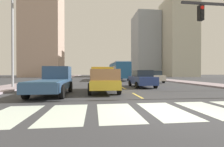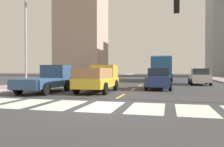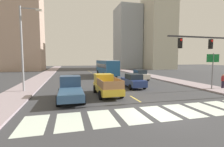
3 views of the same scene
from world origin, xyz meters
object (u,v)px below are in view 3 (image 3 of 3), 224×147
sedan_mid (133,81)px  pedestrian_walking (223,80)px  pickup_stakebed (106,85)px  sedan_near_left (140,75)px  streetlight_left (23,45)px  traffic_signal_gantry (220,52)px  city_bus (107,67)px  direction_sign_green (213,64)px  pickup_dark (71,89)px

sedan_mid → pedestrian_walking: (9.74, -3.77, 0.26)m
pickup_stakebed → sedan_near_left: pickup_stakebed is taller
pickup_stakebed → streetlight_left: size_ratio=0.58×
sedan_mid → traffic_signal_gantry: 9.50m
pickup_stakebed → pedestrian_walking: pickup_stakebed is taller
city_bus → direction_sign_green: size_ratio=2.57×
pickup_dark → pedestrian_walking: bearing=0.2°
pickup_stakebed → pickup_dark: 3.67m
sedan_mid → pedestrian_walking: bearing=-18.5°
pedestrian_walking → city_bus: bearing=-153.0°
pedestrian_walking → sedan_mid: bearing=-112.6°
traffic_signal_gantry → sedan_near_left: bearing=95.4°
city_bus → traffic_signal_gantry: (5.36, -21.61, 2.20)m
pickup_stakebed → pickup_dark: size_ratio=1.00×
pickup_stakebed → direction_sign_green: bearing=-3.0°
traffic_signal_gantry → streetlight_left: (-17.53, 7.47, 0.82)m
sedan_near_left → traffic_signal_gantry: (1.33, -13.96, 3.29)m
pickup_dark → sedan_mid: bearing=27.5°
city_bus → sedan_near_left: bearing=-61.3°
pickup_stakebed → sedan_mid: pickup_stakebed is taller
streetlight_left → sedan_mid: bearing=-1.3°
traffic_signal_gantry → pedestrian_walking: (4.48, 3.42, -3.03)m
traffic_signal_gantry → direction_sign_green: size_ratio=1.85×
traffic_signal_gantry → streetlight_left: 19.08m
pickup_dark → direction_sign_green: (15.69, 0.32, 2.11)m
sedan_mid → sedan_near_left: size_ratio=1.00×
direction_sign_green → city_bus: bearing=114.1°
pickup_stakebed → traffic_signal_gantry: size_ratio=0.67×
city_bus → pickup_dark: bearing=-111.1°
streetlight_left → pedestrian_walking: size_ratio=5.49×
streetlight_left → pedestrian_walking: streetlight_left is taller
pickup_stakebed → pickup_dark: same height
city_bus → sedan_mid: size_ratio=2.45×
pickup_stakebed → city_bus: bearing=77.9°
sedan_mid → pedestrian_walking: pedestrian_walking is taller
pickup_dark → pedestrian_walking: pickup_dark is taller
pickup_dark → traffic_signal_gantry: 13.62m
sedan_near_left → traffic_signal_gantry: 14.41m
city_bus → sedan_near_left: size_ratio=2.45×
sedan_mid → pedestrian_walking: size_ratio=2.68×
streetlight_left → pedestrian_walking: bearing=-10.4°
streetlight_left → pedestrian_walking: (22.01, -4.05, -3.85)m
city_bus → direction_sign_green: direction_sign_green is taller
sedan_near_left → streetlight_left: 17.93m
traffic_signal_gantry → pedestrian_walking: bearing=37.4°
direction_sign_green → pickup_dark: bearing=-178.8°
pickup_stakebed → city_bus: 17.89m
pickup_stakebed → traffic_signal_gantry: bearing=-23.2°
direction_sign_green → streetlight_left: streetlight_left is taller
sedan_near_left → pedestrian_walking: (5.81, -10.54, 0.26)m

